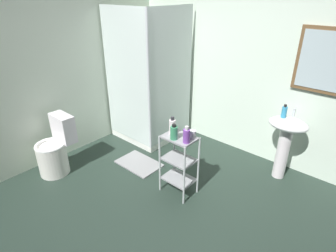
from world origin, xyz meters
name	(u,v)px	position (x,y,z in m)	size (l,w,h in m)	color
ground_plane	(155,211)	(0.00, 0.00, -0.01)	(4.20, 4.20, 0.02)	#24332B
wall_back	(249,66)	(0.01, 1.85, 1.25)	(4.20, 0.14, 2.50)	silver
wall_left	(50,69)	(-1.85, 0.00, 1.25)	(0.10, 4.20, 2.50)	silver
shower_stall	(150,111)	(-1.22, 1.17, 0.46)	(0.92, 0.92, 2.00)	white
pedestal_sink	(286,136)	(0.76, 1.52, 0.58)	(0.46, 0.37, 0.81)	white
sink_faucet	(294,112)	(0.76, 1.64, 0.86)	(0.03, 0.03, 0.10)	silver
toilet	(55,150)	(-1.48, -0.30, 0.31)	(0.37, 0.49, 0.76)	white
storage_cart	(179,160)	(-0.02, 0.43, 0.44)	(0.38, 0.28, 0.74)	silver
hand_soap_bottle	(284,112)	(0.68, 1.53, 0.88)	(0.06, 0.06, 0.16)	#389ED1
conditioner_bottle_purple	(187,136)	(0.11, 0.38, 0.82)	(0.07, 0.07, 0.19)	purple
lotion_bottle_white	(172,126)	(-0.12, 0.43, 0.83)	(0.07, 0.07, 0.21)	white
body_wash_bottle_green	(174,133)	(-0.03, 0.35, 0.82)	(0.08, 0.08, 0.18)	#3B9263
rinse_cup	(192,134)	(0.10, 0.50, 0.78)	(0.08, 0.08, 0.09)	silver
bath_mat	(139,163)	(-0.79, 0.51, 0.01)	(0.60, 0.40, 0.02)	gray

